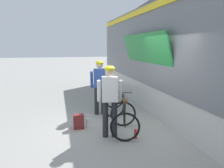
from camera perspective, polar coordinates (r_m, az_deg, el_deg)
The scene contains 9 objects.
ground_plane at distance 6.06m, azimuth 2.79°, elevation -11.77°, with size 80.00×80.00×0.00m, color gray.
train_car at distance 6.89m, azimuth 26.39°, elevation 6.62°, with size 3.28×16.15×3.88m.
cyclist_near_in_white at distance 5.35m, azimuth -0.56°, elevation -2.84°, with size 0.65×0.38×1.76m.
cyclist_far_in_blue at distance 7.18m, azimuth -3.16°, elevation 0.38°, with size 0.65×0.38×1.76m.
bicycle_near_black at distance 5.74m, azimuth 3.10°, elevation -8.73°, with size 0.95×1.21×0.99m.
bicycle_far_teal at distance 7.48m, azimuth 0.39°, elevation -4.33°, with size 0.97×1.22×0.99m.
backpack_on_platform at distance 6.17m, azimuth -8.53°, elevation -9.47°, with size 0.28×0.18×0.40m, color maroon.
water_bottle_near_the_bikes at distance 5.55m, azimuth 6.04°, elevation -12.57°, with size 0.08×0.08×0.23m, color red.
water_bottle_by_the_backpack at distance 6.31m, azimuth -6.39°, elevation -9.79°, with size 0.08×0.08×0.24m, color silver.
Camera 1 is at (-1.60, -5.40, 2.22)m, focal length 35.73 mm.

